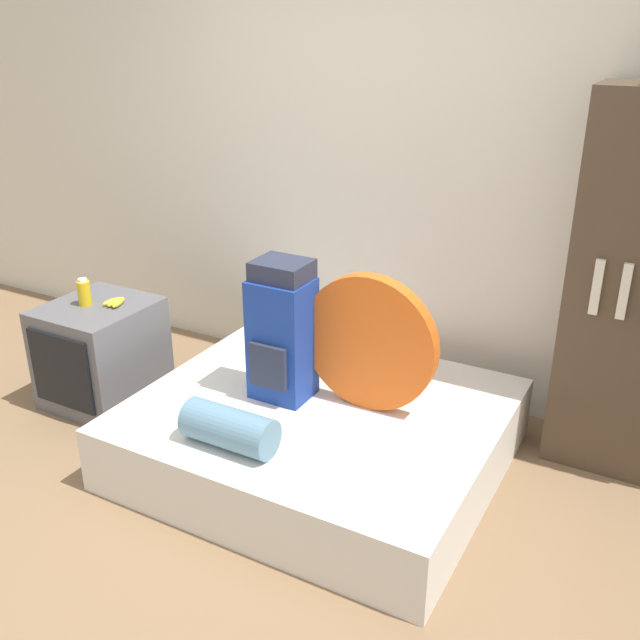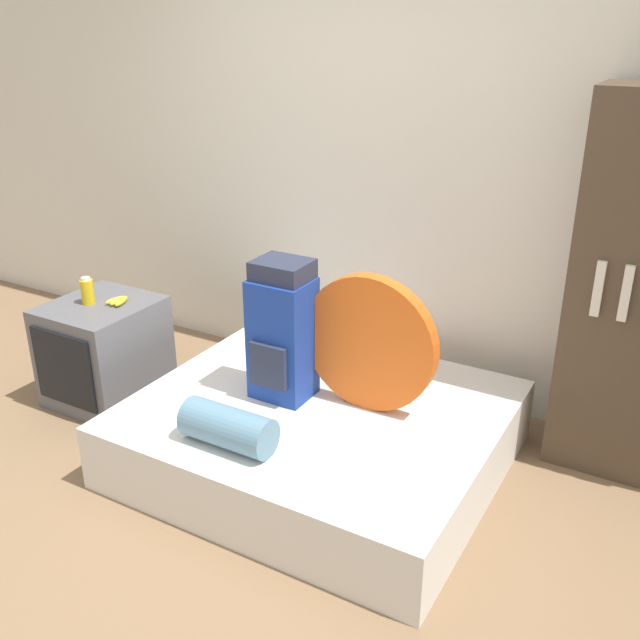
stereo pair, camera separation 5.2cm
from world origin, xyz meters
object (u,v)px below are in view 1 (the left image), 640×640
at_px(canister, 84,292).
at_px(tent_bag, 369,343).
at_px(television, 101,353).
at_px(backpack, 282,332).
at_px(sleeping_roll, 229,428).

bearing_deg(canister, tent_bag, 5.85).
bearing_deg(television, backpack, 2.10).
height_order(television, canister, canister).
bearing_deg(sleeping_roll, canister, 160.77).
xyz_separation_m(tent_bag, television, (-1.63, -0.15, -0.37)).
height_order(backpack, television, backpack).
bearing_deg(tent_bag, canister, -174.15).
xyz_separation_m(sleeping_roll, television, (-1.24, 0.47, -0.13)).
xyz_separation_m(backpack, canister, (-1.26, -0.06, -0.01)).
bearing_deg(canister, sleeping_roll, -19.23).
height_order(tent_bag, sleeping_roll, tent_bag).
bearing_deg(backpack, canister, -177.15).
distance_m(backpack, tent_bag, 0.43).
distance_m(tent_bag, television, 1.68).
bearing_deg(sleeping_roll, television, 159.28).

